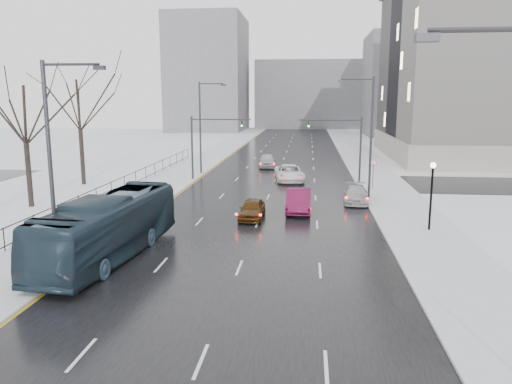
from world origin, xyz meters
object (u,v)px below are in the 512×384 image
(mast_signal_right, at_px, (350,142))
(sedan_right_cross, at_px, (289,173))
(sedan_right_far, at_px, (356,194))
(streetlight_r_mid, at_px, (369,132))
(bus, at_px, (109,227))
(mast_signal_left, at_px, (202,140))
(sedan_center_near, at_px, (252,209))
(streetlight_l_far, at_px, (202,123))
(sedan_right_near, at_px, (299,201))
(no_uturn_sign, at_px, (373,166))
(lamppost_r_mid, at_px, (432,186))
(streetlight_l_near, at_px, (55,159))
(tree_park_e, at_px, (84,185))
(sedan_center_far, at_px, (267,160))
(tree_park_d, at_px, (32,208))

(mast_signal_right, bearing_deg, sedan_right_cross, 176.30)
(sedan_right_far, bearing_deg, streetlight_r_mid, 61.42)
(bus, distance_m, sedan_right_far, 21.07)
(mast_signal_left, xyz_separation_m, sedan_center_near, (6.83, -15.82, -3.37))
(streetlight_l_far, xyz_separation_m, sedan_right_near, (10.84, -17.29, -4.74))
(no_uturn_sign, height_order, bus, bus)
(streetlight_l_far, height_order, sedan_center_near, streetlight_l_far)
(lamppost_r_mid, distance_m, sedan_right_near, 9.78)
(streetlight_l_near, xyz_separation_m, sedan_right_near, (10.84, 14.71, -4.74))
(tree_park_e, relative_size, mast_signal_right, 2.08)
(sedan_center_far, bearing_deg, streetlight_l_near, -104.31)
(streetlight_l_near, height_order, lamppost_r_mid, streetlight_l_near)
(bus, height_order, sedan_right_far, bus)
(streetlight_r_mid, relative_size, sedan_right_far, 2.16)
(lamppost_r_mid, height_order, sedan_right_far, lamppost_r_mid)
(sedan_right_cross, bearing_deg, streetlight_l_near, -116.58)
(tree_park_e, bearing_deg, sedan_center_near, -33.74)
(tree_park_d, relative_size, mast_signal_right, 1.92)
(sedan_right_cross, bearing_deg, bus, -116.22)
(mast_signal_right, bearing_deg, no_uturn_sign, -64.89)
(streetlight_l_far, height_order, no_uturn_sign, streetlight_l_far)
(sedan_right_near, distance_m, sedan_right_cross, 13.72)
(streetlight_r_mid, bearing_deg, tree_park_d, -166.99)
(streetlight_l_near, bearing_deg, sedan_right_far, 50.21)
(streetlight_r_mid, bearing_deg, lamppost_r_mid, -74.18)
(no_uturn_sign, height_order, sedan_right_near, no_uturn_sign)
(tree_park_d, xyz_separation_m, sedan_right_near, (20.48, 0.71, 0.88))
(mast_signal_right, xyz_separation_m, sedan_center_far, (-8.91, 10.13, -3.23))
(sedan_center_near, bearing_deg, mast_signal_left, 114.26)
(sedan_right_far, bearing_deg, lamppost_r_mid, -62.38)
(sedan_center_near, xyz_separation_m, sedan_right_near, (3.18, 2.53, 0.14))
(tree_park_d, relative_size, lamppost_r_mid, 2.92)
(bus, bearing_deg, tree_park_d, 139.45)
(streetlight_r_mid, bearing_deg, mast_signal_right, 96.00)
(tree_park_e, distance_m, sedan_right_cross, 20.16)
(streetlight_r_mid, relative_size, lamppost_r_mid, 2.34)
(lamppost_r_mid, xyz_separation_m, sedan_right_cross, (-9.54, 18.38, -2.09))
(sedan_right_cross, bearing_deg, mast_signal_left, 174.63)
(mast_signal_left, bearing_deg, streetlight_l_near, -91.72)
(streetlight_l_far, relative_size, sedan_right_cross, 1.70)
(tree_park_e, xyz_separation_m, sedan_center_far, (16.62, 14.13, 0.87))
(sedan_right_near, bearing_deg, sedan_center_near, -141.54)
(streetlight_l_far, distance_m, mast_signal_left, 4.36)
(streetlight_l_far, bearing_deg, sedan_center_far, 42.94)
(tree_park_d, bearing_deg, sedan_right_near, 1.98)
(tree_park_e, height_order, streetlight_l_near, streetlight_l_near)
(streetlight_r_mid, xyz_separation_m, sedan_center_near, (-8.67, -7.82, -4.89))
(mast_signal_left, relative_size, sedan_center_near, 1.60)
(mast_signal_left, distance_m, sedan_right_near, 16.95)
(tree_park_e, relative_size, bus, 1.13)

